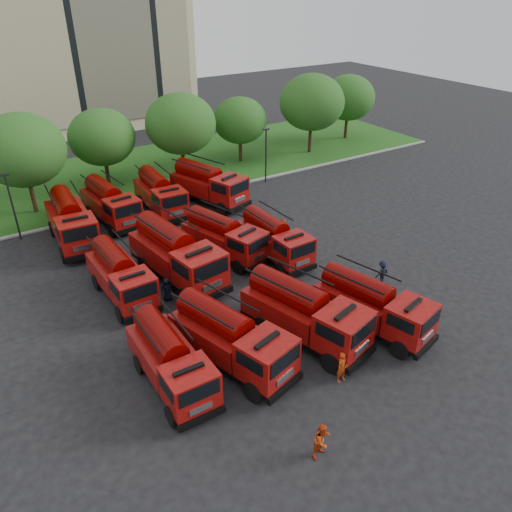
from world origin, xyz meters
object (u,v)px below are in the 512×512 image
Objects in this scene: fire_truck_7 at (274,239)px; fire_truck_11 at (208,184)px; fire_truck_9 at (110,203)px; firefighter_5 at (283,240)px; fire_truck_4 at (121,275)px; fire_truck_0 at (170,360)px; fire_truck_3 at (373,305)px; fire_truck_6 at (224,237)px; firefighter_3 at (381,283)px; fire_truck_1 at (231,339)px; fire_truck_5 at (176,254)px; firefighter_2 at (424,330)px; firefighter_0 at (341,380)px; fire_truck_2 at (304,313)px; firefighter_4 at (168,299)px; fire_truck_10 at (160,194)px; fire_truck_8 at (71,221)px; firefighter_1 at (321,455)px.

fire_truck_7 is 11.06m from fire_truck_11.
firefighter_5 is (9.63, -9.94, -1.58)m from fire_truck_9.
fire_truck_4 is 3.93× the size of firefighter_5.
fire_truck_3 reaches higher than fire_truck_0.
fire_truck_9 is at bearing -57.43° from firefighter_5.
fire_truck_6 is (8.30, 9.63, 0.04)m from fire_truck_0.
fire_truck_6 is at bearing -54.87° from firefighter_3.
fire_truck_0 is 0.83× the size of fire_truck_11.
fire_truck_1 reaches higher than fire_truck_0.
fire_truck_5 is 9.10m from firefighter_5.
fire_truck_6 reaches higher than fire_truck_7.
fire_truck_11 reaches higher than firefighter_2.
fire_truck_5 is 4.88× the size of firefighter_0.
fire_truck_5 reaches higher than firefighter_5.
fire_truck_6 is (5.19, 9.93, -0.10)m from fire_truck_1.
fire_truck_3 is (3.67, -1.33, -0.13)m from fire_truck_2.
firefighter_4 is (-8.37, 8.69, -1.55)m from fire_truck_3.
fire_truck_10 is 23.60m from firefighter_2.
fire_truck_7 is (11.09, 7.57, 0.02)m from fire_truck_0.
firefighter_3 is at bearing -8.81° from fire_truck_1.
firefighter_2 is at bearing -60.86° from fire_truck_5.
firefighter_0 is at bearing -87.50° from fire_truck_9.
fire_truck_4 is 0.94× the size of fire_truck_9.
fire_truck_4 is at bearing 86.48° from fire_truck_0.
fire_truck_1 is 14.08m from firefighter_5.
fire_truck_4 reaches higher than firefighter_5.
firefighter_4 is (-5.57, -2.88, -1.52)m from fire_truck_6.
fire_truck_8 reaches higher than fire_truck_9.
fire_truck_9 reaches higher than firefighter_2.
fire_truck_0 reaches higher than firefighter_1.
fire_truck_2 is at bearing -110.71° from fire_truck_6.
fire_truck_7 is 11.66m from firefighter_2.
firefighter_4 is at bearing 110.06° from firefighter_0.
firefighter_0 is (-4.09, -2.29, -1.55)m from fire_truck_3.
firefighter_0 is 4.57m from firefighter_1.
fire_truck_3 is at bearing 166.71° from firefighter_4.
fire_truck_10 is at bearing 69.84° from firefighter_1.
fire_truck_7 reaches higher than firefighter_2.
fire_truck_5 reaches higher than fire_truck_2.
fire_truck_7 is (6.81, -1.03, -0.33)m from fire_truck_5.
fire_truck_9 is 25.22m from firefighter_2.
fire_truck_6 is (7.72, 1.04, 0.01)m from fire_truck_4.
fire_truck_11 reaches higher than fire_truck_6.
fire_truck_5 is at bearing -105.18° from fire_truck_10.
fire_truck_4 is (-6.85, 9.20, -0.17)m from fire_truck_2.
firefighter_2 is (6.51, 0.49, 0.00)m from firefighter_0.
firefighter_3 is (10.75, -7.45, -1.82)m from fire_truck_5.
fire_truck_5 reaches higher than fire_truck_4.
firefighter_1 is at bearing 32.09° from firefighter_3.
fire_truck_3 is 1.08× the size of fire_truck_7.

